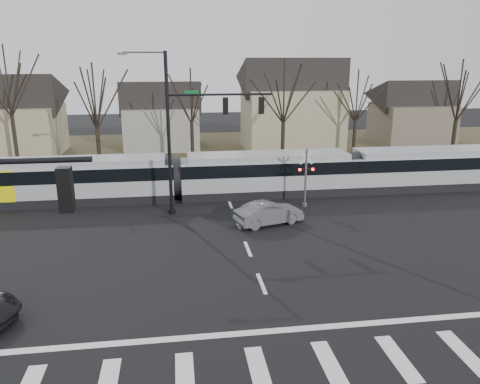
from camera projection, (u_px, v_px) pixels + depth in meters
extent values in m
plane|color=black|center=(270.00, 306.00, 19.17)|extent=(140.00, 140.00, 0.00)
cube|color=#38331E|center=(210.00, 153.00, 49.61)|extent=(140.00, 28.00, 0.01)
cube|color=silver|center=(185.00, 378.00, 14.88)|extent=(0.60, 2.60, 0.01)
cube|color=silver|center=(259.00, 371.00, 15.21)|extent=(0.60, 2.60, 0.01)
cube|color=silver|center=(330.00, 364.00, 15.53)|extent=(0.60, 2.60, 0.01)
cube|color=silver|center=(398.00, 358.00, 15.85)|extent=(0.60, 2.60, 0.01)
cube|color=silver|center=(464.00, 352.00, 16.17)|extent=(0.60, 2.60, 0.01)
cube|color=silver|center=(280.00, 330.00, 17.46)|extent=(28.00, 0.35, 0.01)
cube|color=silver|center=(262.00, 283.00, 21.07)|extent=(0.18, 2.00, 0.01)
cube|color=silver|center=(248.00, 249.00, 24.88)|extent=(0.18, 2.00, 0.01)
cube|color=silver|center=(238.00, 223.00, 28.68)|extent=(0.18, 2.00, 0.01)
cube|color=silver|center=(230.00, 204.00, 32.49)|extent=(0.18, 2.00, 0.01)
cube|color=silver|center=(224.00, 188.00, 36.29)|extent=(0.18, 2.00, 0.01)
cube|color=silver|center=(219.00, 176.00, 40.10)|extent=(0.18, 2.00, 0.01)
cube|color=silver|center=(215.00, 166.00, 43.90)|extent=(0.18, 2.00, 0.01)
cube|color=silver|center=(211.00, 157.00, 47.71)|extent=(0.18, 2.00, 0.01)
cube|color=#59595E|center=(228.00, 199.00, 33.53)|extent=(90.00, 0.12, 0.06)
cube|color=#59595E|center=(226.00, 194.00, 34.86)|extent=(90.00, 0.12, 0.06)
cube|color=gray|center=(74.00, 181.00, 32.53)|extent=(13.77, 2.97, 3.09)
cube|color=black|center=(73.00, 172.00, 32.36)|extent=(13.79, 3.01, 0.90)
cube|color=gray|center=(268.00, 174.00, 34.37)|extent=(12.71, 2.97, 3.09)
cube|color=black|center=(268.00, 166.00, 34.20)|extent=(12.73, 3.01, 0.90)
cube|color=gray|center=(436.00, 168.00, 36.14)|extent=(13.77, 2.97, 3.09)
cube|color=black|center=(437.00, 160.00, 35.97)|extent=(13.79, 3.01, 0.90)
imported|color=#5C5C65|center=(269.00, 213.00, 28.42)|extent=(3.86, 5.05, 1.39)
cube|color=black|center=(66.00, 190.00, 10.73)|extent=(0.32, 0.32, 1.05)
sphere|color=#FF0C07|center=(64.00, 176.00, 10.63)|extent=(0.22, 0.22, 0.22)
cylinder|color=black|center=(169.00, 136.00, 29.11)|extent=(0.22, 0.22, 10.20)
cylinder|color=black|center=(172.00, 211.00, 30.49)|extent=(0.44, 0.44, 0.30)
cylinder|color=black|center=(220.00, 95.00, 28.85)|extent=(6.50, 0.14, 0.14)
cube|color=#0C5926|center=(192.00, 92.00, 28.58)|extent=(0.90, 0.03, 0.22)
cube|color=black|center=(225.00, 106.00, 29.09)|extent=(0.32, 0.32, 1.05)
sphere|color=#FF0C07|center=(225.00, 101.00, 29.00)|extent=(0.22, 0.22, 0.22)
cube|color=black|center=(261.00, 105.00, 29.39)|extent=(0.32, 0.32, 1.05)
sphere|color=#FF0C07|center=(261.00, 100.00, 29.30)|extent=(0.22, 0.22, 0.22)
cube|color=#59595B|center=(122.00, 54.00, 27.41)|extent=(0.55, 0.22, 0.14)
cylinder|color=#59595B|center=(306.00, 178.00, 31.46)|extent=(0.14, 0.14, 4.00)
cylinder|color=#59595B|center=(305.00, 205.00, 31.99)|extent=(0.36, 0.36, 0.20)
cube|color=silver|center=(306.00, 158.00, 31.07)|extent=(0.95, 0.04, 0.95)
cube|color=silver|center=(306.00, 158.00, 31.07)|extent=(0.95, 0.04, 0.95)
cube|color=black|center=(306.00, 169.00, 31.29)|extent=(1.00, 0.10, 0.12)
sphere|color=#FF0C07|center=(300.00, 170.00, 31.16)|extent=(0.18, 0.18, 0.18)
sphere|color=#FF0C07|center=(313.00, 169.00, 31.28)|extent=(0.18, 0.18, 0.18)
cube|color=gray|center=(14.00, 131.00, 48.15)|extent=(9.00, 8.00, 5.00)
cube|color=gray|center=(162.00, 128.00, 52.13)|extent=(8.00, 7.00, 4.50)
cube|color=gray|center=(291.00, 120.00, 50.86)|extent=(10.00, 8.00, 6.50)
cube|color=brown|center=(411.00, 124.00, 55.05)|extent=(8.00, 7.00, 4.50)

